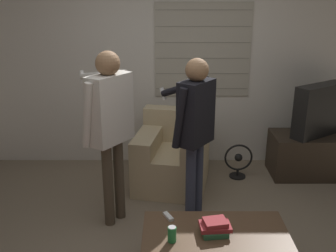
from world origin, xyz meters
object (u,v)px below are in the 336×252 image
object	(u,v)px
tv	(317,110)
person_right_standing	(193,122)
book_stack	(214,227)
spare_remote	(167,216)
soda_can	(171,234)
armchair_beige	(171,157)
floor_fan	(237,161)
coffee_table	(214,236)
person_left_standing	(108,117)

from	to	relation	value
tv	person_right_standing	distance (m)	1.85
book_stack	spare_remote	bearing A→B (deg)	148.39
spare_remote	soda_can	bearing A→B (deg)	-111.35
armchair_beige	book_stack	world-z (taller)	armchair_beige
person_right_standing	floor_fan	distance (m)	1.36
coffee_table	tv	world-z (taller)	tv
coffee_table	person_right_standing	distance (m)	1.10
coffee_table	book_stack	xyz separation A→B (m)	(-0.01, -0.02, 0.09)
tv	spare_remote	world-z (taller)	tv
tv	person_left_standing	distance (m)	2.59
armchair_beige	soda_can	size ratio (longest dim) A/B	7.86
floor_fan	person_right_standing	bearing A→B (deg)	-124.11
tv	book_stack	bearing A→B (deg)	19.12
armchair_beige	book_stack	distance (m)	1.66
tv	book_stack	world-z (taller)	tv
person_right_standing	soda_can	distance (m)	1.16
armchair_beige	spare_remote	size ratio (longest dim) A/B	7.38
tv	person_left_standing	world-z (taller)	person_left_standing
book_stack	armchair_beige	bearing A→B (deg)	100.82
armchair_beige	person_left_standing	size ratio (longest dim) A/B	0.58
armchair_beige	book_stack	size ratio (longest dim) A/B	3.92
floor_fan	person_left_standing	bearing A→B (deg)	-145.68
coffee_table	book_stack	size ratio (longest dim) A/B	4.56
coffee_table	soda_can	distance (m)	0.38
person_right_standing	floor_fan	size ratio (longest dim) A/B	3.76
tv	book_stack	xyz separation A→B (m)	(-1.45, -1.87, -0.38)
person_left_standing	floor_fan	size ratio (longest dim) A/B	3.93
soda_can	floor_fan	world-z (taller)	soda_can
coffee_table	person_left_standing	world-z (taller)	person_left_standing
spare_remote	book_stack	bearing A→B (deg)	-57.97
coffee_table	person_right_standing	world-z (taller)	person_right_standing
floor_fan	coffee_table	bearing A→B (deg)	-105.43
tv	spare_remote	xyz separation A→B (m)	(-1.81, -1.65, -0.43)
coffee_table	person_left_standing	xyz separation A→B (m)	(-0.92, 0.82, 0.72)
person_right_standing	coffee_table	bearing A→B (deg)	-135.75
soda_can	book_stack	bearing A→B (deg)	16.68
coffee_table	book_stack	world-z (taller)	book_stack
tv	armchair_beige	bearing A→B (deg)	-25.28
person_left_standing	person_right_standing	distance (m)	0.80
person_right_standing	spare_remote	xyz separation A→B (m)	(-0.25, -0.66, -0.61)
book_stack	person_left_standing	bearing A→B (deg)	137.46
armchair_beige	floor_fan	distance (m)	0.84
person_left_standing	spare_remote	xyz separation A→B (m)	(0.54, -0.61, -0.68)
coffee_table	floor_fan	size ratio (longest dim) A/B	2.65
soda_can	spare_remote	world-z (taller)	soda_can
coffee_table	soda_can	xyz separation A→B (m)	(-0.35, -0.12, 0.10)
person_right_standing	floor_fan	bearing A→B (deg)	2.11
person_right_standing	soda_can	world-z (taller)	person_right_standing
person_left_standing	armchair_beige	bearing A→B (deg)	-1.91
book_stack	floor_fan	xyz separation A→B (m)	(0.50, 1.80, -0.25)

